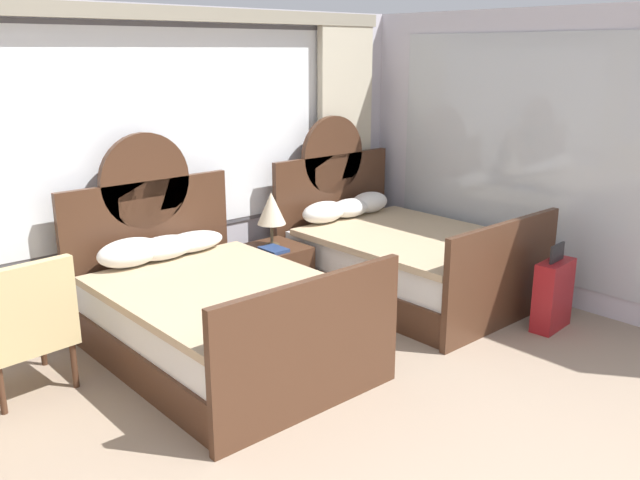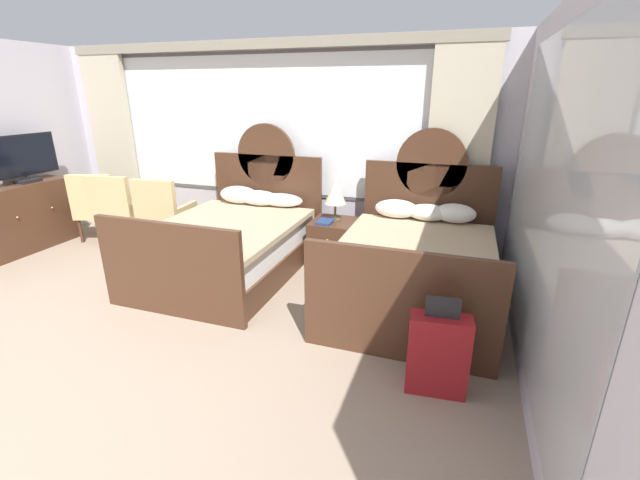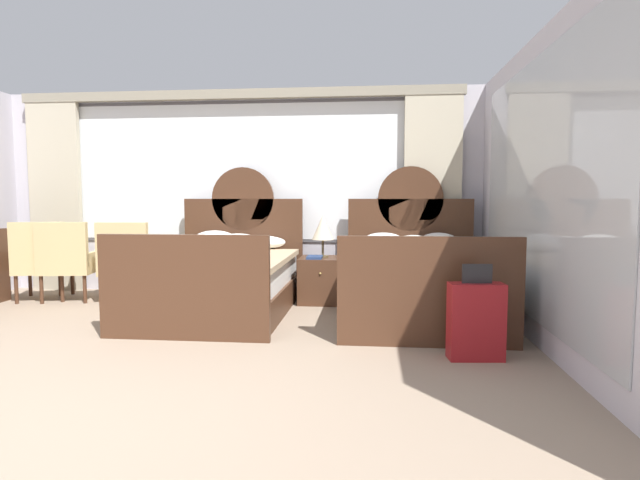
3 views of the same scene
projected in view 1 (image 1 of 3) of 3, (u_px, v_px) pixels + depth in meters
The scene contains 9 objects.
wall_back_window at pixel (120, 159), 5.67m from camera, with size 6.38×0.22×2.70m.
wall_right_mirror at pixel (575, 162), 6.03m from camera, with size 0.08×4.84×2.70m.
bed_near_window at pixel (215, 313), 5.15m from camera, with size 1.56×2.20×1.67m.
bed_near_mirror at pixel (402, 258), 6.52m from camera, with size 1.56×2.20×1.67m.
nightstand_between_beds at pixel (274, 274), 6.34m from camera, with size 0.56×0.58×0.55m.
table_lamp_on_nightstand at pixel (271, 209), 6.17m from camera, with size 0.27×0.27×0.52m.
book_on_nightstand at pixel (274, 249), 6.12m from camera, with size 0.18×0.26×0.03m.
armchair_by_window_left at pixel (23, 324), 4.59m from camera, with size 0.65×0.65×0.99m.
suitcase_on_floor at pixel (553, 294), 5.73m from camera, with size 0.44×0.22×0.76m.
Camera 1 is at (-2.47, -1.11, 2.34)m, focal length 37.57 mm.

